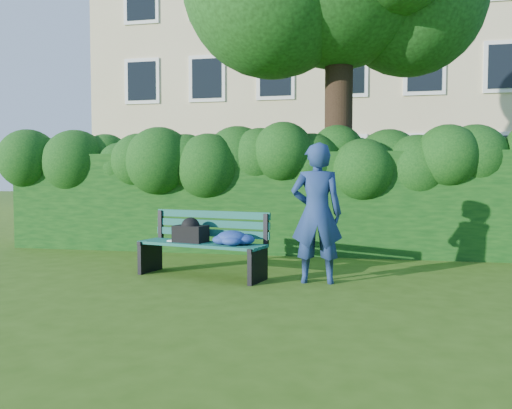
# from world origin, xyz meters

# --- Properties ---
(ground) EXTENTS (80.00, 80.00, 0.00)m
(ground) POSITION_xyz_m (0.00, 0.00, 0.00)
(ground) COLOR #315211
(ground) RESTS_ON ground
(apartment_building) EXTENTS (16.00, 8.08, 12.00)m
(apartment_building) POSITION_xyz_m (-0.00, 13.99, 6.00)
(apartment_building) COLOR tan
(apartment_building) RESTS_ON ground
(hedge) EXTENTS (10.00, 1.00, 1.80)m
(hedge) POSITION_xyz_m (0.00, 2.20, 0.90)
(hedge) COLOR #0B330E
(hedge) RESTS_ON ground
(park_bench) EXTENTS (1.89, 0.98, 0.89)m
(park_bench) POSITION_xyz_m (-0.49, -0.31, 0.50)
(park_bench) COLOR #0E473B
(park_bench) RESTS_ON ground
(man_reading) EXTENTS (0.69, 0.48, 1.80)m
(man_reading) POSITION_xyz_m (0.99, -0.40, 0.90)
(man_reading) COLOR navy
(man_reading) RESTS_ON ground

